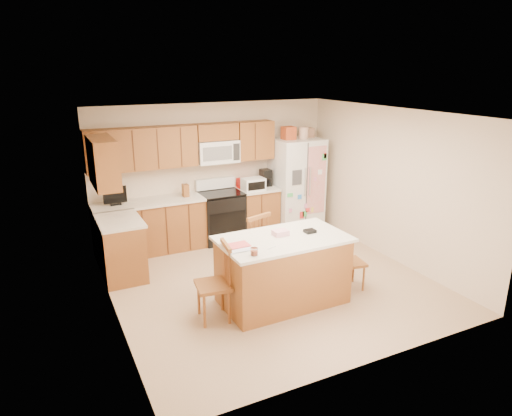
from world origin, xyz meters
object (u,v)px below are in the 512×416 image
stove (221,216)px  windsor_chair_right (350,262)px  refrigerator (296,184)px  windsor_chair_left (215,284)px  windsor_chair_back (252,249)px  island (283,270)px

stove → windsor_chair_right: 2.80m
refrigerator → windsor_chair_left: refrigerator is taller
refrigerator → stove: bearing=177.7°
windsor_chair_back → windsor_chair_right: windsor_chair_back is taller
stove → refrigerator: refrigerator is taller
stove → windsor_chair_right: (0.94, -2.63, -0.07)m
refrigerator → island: (-1.70, -2.49, -0.45)m
island → windsor_chair_right: size_ratio=2.01×
island → windsor_chair_left: (-0.98, -0.02, 0.01)m
stove → windsor_chair_left: stove is taller
stove → windsor_chair_right: size_ratio=1.31×
stove → windsor_chair_right: bearing=-70.3°
windsor_chair_left → stove: bearing=66.6°
island → stove: bearing=87.1°
refrigerator → island: refrigerator is taller
windsor_chair_left → windsor_chair_back: size_ratio=0.95×
windsor_chair_left → windsor_chair_back: windsor_chair_back is taller
refrigerator → windsor_chair_back: refrigerator is taller
refrigerator → windsor_chair_back: (-1.79, -1.71, -0.41)m
island → windsor_chair_right: bearing=-4.0°
island → windsor_chair_right: (1.07, -0.07, -0.07)m
refrigerator → windsor_chair_back: size_ratio=1.89×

